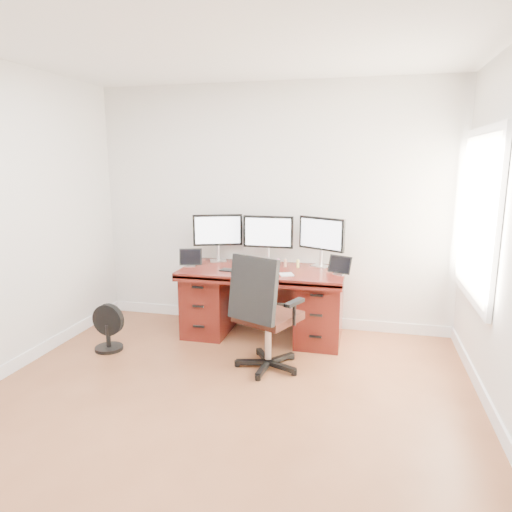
% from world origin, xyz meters
% --- Properties ---
extents(ground, '(4.50, 4.50, 0.00)m').
position_xyz_m(ground, '(0.00, 0.00, 0.00)').
color(ground, brown).
rests_on(ground, ground).
extents(back_wall, '(4.00, 0.10, 2.70)m').
position_xyz_m(back_wall, '(0.00, 2.25, 1.35)').
color(back_wall, silver).
rests_on(back_wall, ground).
extents(desk, '(1.70, 0.80, 0.75)m').
position_xyz_m(desk, '(0.00, 1.83, 0.40)').
color(desk, '#511510').
rests_on(desk, ground).
extents(office_chair, '(0.75, 0.75, 1.07)m').
position_xyz_m(office_chair, '(0.20, 1.03, 0.35)').
color(office_chair, black).
rests_on(office_chair, ground).
extents(floor_fan, '(0.32, 0.27, 0.47)m').
position_xyz_m(floor_fan, '(-1.42, 1.09, 0.23)').
color(floor_fan, black).
rests_on(floor_fan, ground).
extents(monitor_left, '(0.53, 0.23, 0.53)m').
position_xyz_m(monitor_left, '(-0.58, 2.07, 1.09)').
color(monitor_left, silver).
rests_on(monitor_left, desk).
extents(monitor_center, '(0.55, 0.14, 0.53)m').
position_xyz_m(monitor_center, '(0.00, 2.07, 1.09)').
color(monitor_center, silver).
rests_on(monitor_center, desk).
extents(monitor_right, '(0.50, 0.29, 0.53)m').
position_xyz_m(monitor_right, '(0.58, 2.07, 1.09)').
color(monitor_right, silver).
rests_on(monitor_right, desk).
extents(tablet_left, '(0.25, 0.14, 0.19)m').
position_xyz_m(tablet_left, '(-0.79, 1.75, 0.84)').
color(tablet_left, silver).
rests_on(tablet_left, desk).
extents(tablet_right, '(0.25, 0.16, 0.19)m').
position_xyz_m(tablet_right, '(0.80, 1.75, 0.84)').
color(tablet_right, silver).
rests_on(tablet_right, desk).
extents(keyboard, '(0.30, 0.13, 0.01)m').
position_xyz_m(keyboard, '(-0.01, 1.65, 0.76)').
color(keyboard, silver).
rests_on(keyboard, desk).
extents(trackpad, '(0.17, 0.17, 0.01)m').
position_xyz_m(trackpad, '(0.29, 1.61, 0.76)').
color(trackpad, silver).
rests_on(trackpad, desk).
extents(drawing_tablet, '(0.21, 0.15, 0.01)m').
position_xyz_m(drawing_tablet, '(-0.31, 1.65, 0.76)').
color(drawing_tablet, black).
rests_on(drawing_tablet, desk).
extents(phone, '(0.14, 0.08, 0.01)m').
position_xyz_m(phone, '(-0.02, 1.74, 0.76)').
color(phone, black).
rests_on(phone, desk).
extents(figurine_orange, '(0.04, 0.04, 0.09)m').
position_xyz_m(figurine_orange, '(-0.35, 1.95, 0.80)').
color(figurine_orange, yellow).
rests_on(figurine_orange, desk).
extents(figurine_blue, '(0.04, 0.04, 0.09)m').
position_xyz_m(figurine_blue, '(-0.24, 1.95, 0.80)').
color(figurine_blue, '#6496EA').
rests_on(figurine_blue, desk).
extents(figurine_purple, '(0.04, 0.04, 0.09)m').
position_xyz_m(figurine_purple, '(-0.10, 1.95, 0.80)').
color(figurine_purple, '#9669DA').
rests_on(figurine_purple, desk).
extents(figurine_pink, '(0.04, 0.04, 0.09)m').
position_xyz_m(figurine_pink, '(0.14, 1.95, 0.80)').
color(figurine_pink, pink).
rests_on(figurine_pink, desk).
extents(figurine_brown, '(0.04, 0.04, 0.09)m').
position_xyz_m(figurine_brown, '(0.21, 1.95, 0.80)').
color(figurine_brown, '#996951').
rests_on(figurine_brown, desk).
extents(figurine_yellow, '(0.04, 0.04, 0.09)m').
position_xyz_m(figurine_yellow, '(0.35, 1.95, 0.80)').
color(figurine_yellow, '#CEC559').
rests_on(figurine_yellow, desk).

